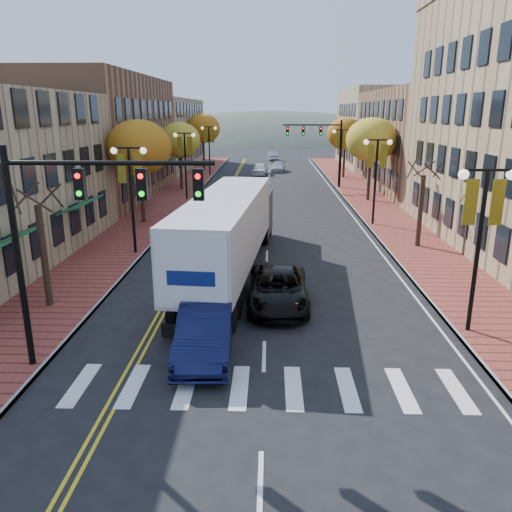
{
  "coord_description": "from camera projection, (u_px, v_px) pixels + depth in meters",
  "views": [
    {
      "loc": [
        0.17,
        -11.14,
        7.93
      ],
      "look_at": [
        -0.4,
        8.45,
        2.2
      ],
      "focal_mm": 35.0,
      "sensor_mm": 36.0,
      "label": 1
    }
  ],
  "objects": [
    {
      "name": "ground",
      "position": [
        262.0,
        429.0,
        12.92
      ],
      "size": [
        200.0,
        200.0,
        0.0
      ],
      "primitive_type": "plane",
      "color": "black",
      "rests_on": "ground"
    },
    {
      "name": "sidewalk_left",
      "position": [
        167.0,
        202.0,
        44.33
      ],
      "size": [
        4.0,
        85.0,
        0.15
      ],
      "primitive_type": "cube",
      "color": "brown",
      "rests_on": "ground"
    },
    {
      "name": "sidewalk_right",
      "position": [
        371.0,
        203.0,
        43.82
      ],
      "size": [
        4.0,
        85.0,
        0.15
      ],
      "primitive_type": "cube",
      "color": "brown",
      "rests_on": "ground"
    },
    {
      "name": "building_left_mid",
      "position": [
        87.0,
        138.0,
        46.39
      ],
      "size": [
        12.0,
        24.0,
        11.0
      ],
      "primitive_type": "cube",
      "color": "brown",
      "rests_on": "ground"
    },
    {
      "name": "building_left_far",
      "position": [
        150.0,
        134.0,
        70.58
      ],
      "size": [
        12.0,
        26.0,
        9.5
      ],
      "primitive_type": "cube",
      "color": "#9E8966",
      "rests_on": "ground"
    },
    {
      "name": "building_right_mid",
      "position": [
        449.0,
        140.0,
        51.29
      ],
      "size": [
        15.0,
        24.0,
        10.0
      ],
      "primitive_type": "cube",
      "color": "brown",
      "rests_on": "ground"
    },
    {
      "name": "building_right_far",
      "position": [
        397.0,
        128.0,
        72.26
      ],
      "size": [
        15.0,
        20.0,
        11.0
      ],
      "primitive_type": "cube",
      "color": "#9E8966",
      "rests_on": "ground"
    },
    {
      "name": "tree_left_a",
      "position": [
        44.0,
        256.0,
        20.21
      ],
      "size": [
        0.28,
        0.28,
        4.2
      ],
      "color": "#382619",
      "rests_on": "sidewalk_left"
    },
    {
      "name": "tree_left_b",
      "position": [
        139.0,
        148.0,
        34.67
      ],
      "size": [
        4.48,
        4.48,
        7.21
      ],
      "color": "#382619",
      "rests_on": "sidewalk_left"
    },
    {
      "name": "tree_left_c",
      "position": [
        180.0,
        140.0,
        50.13
      ],
      "size": [
        4.16,
        4.16,
        6.69
      ],
      "color": "#382619",
      "rests_on": "sidewalk_left"
    },
    {
      "name": "tree_left_d",
      "position": [
        203.0,
        128.0,
        67.24
      ],
      "size": [
        4.61,
        4.61,
        7.42
      ],
      "color": "#382619",
      "rests_on": "sidewalk_left"
    },
    {
      "name": "tree_right_b",
      "position": [
        420.0,
        211.0,
        29.3
      ],
      "size": [
        0.28,
        0.28,
        4.2
      ],
      "color": "#382619",
      "rests_on": "sidewalk_right"
    },
    {
      "name": "tree_right_c",
      "position": [
        371.0,
        140.0,
        43.76
      ],
      "size": [
        4.48,
        4.48,
        7.21
      ],
      "color": "#382619",
      "rests_on": "sidewalk_right"
    },
    {
      "name": "tree_right_d",
      "position": [
        345.0,
        134.0,
        59.15
      ],
      "size": [
        4.35,
        4.35,
        7.0
      ],
      "color": "#382619",
      "rests_on": "sidewalk_right"
    },
    {
      "name": "lamp_left_b",
      "position": [
        131.0,
        180.0,
        27.27
      ],
      "size": [
        1.96,
        0.36,
        6.05
      ],
      "color": "black",
      "rests_on": "ground"
    },
    {
      "name": "lamp_left_c",
      "position": [
        185.0,
        153.0,
        44.54
      ],
      "size": [
        1.96,
        0.36,
        6.05
      ],
      "color": "black",
      "rests_on": "ground"
    },
    {
      "name": "lamp_left_d",
      "position": [
        209.0,
        141.0,
        61.81
      ],
      "size": [
        1.96,
        0.36,
        6.05
      ],
      "color": "black",
      "rests_on": "ground"
    },
    {
      "name": "lamp_right_a",
      "position": [
        482.0,
        220.0,
        17.26
      ],
      "size": [
        1.96,
        0.36,
        6.05
      ],
      "color": "black",
      "rests_on": "ground"
    },
    {
      "name": "lamp_right_b",
      "position": [
        376.0,
        165.0,
        34.53
      ],
      "size": [
        1.96,
        0.36,
        6.05
      ],
      "color": "black",
      "rests_on": "ground"
    },
    {
      "name": "lamp_right_c",
      "position": [
        341.0,
        147.0,
        51.8
      ],
      "size": [
        1.96,
        0.36,
        6.05
      ],
      "color": "black",
      "rests_on": "ground"
    },
    {
      "name": "traffic_mast_near",
      "position": [
        77.0,
        218.0,
        14.56
      ],
      "size": [
        6.1,
        0.35,
        7.0
      ],
      "color": "black",
      "rests_on": "ground"
    },
    {
      "name": "traffic_mast_far",
      "position": [
        322.0,
        141.0,
        51.67
      ],
      "size": [
        6.1,
        0.34,
        7.0
      ],
      "color": "black",
      "rests_on": "ground"
    },
    {
      "name": "semi_truck",
      "position": [
        231.0,
        226.0,
        24.56
      ],
      "size": [
        4.15,
        16.86,
        4.17
      ],
      "rotation": [
        0.0,
        0.0,
        -0.09
      ],
      "color": "black",
      "rests_on": "ground"
    },
    {
      "name": "navy_sedan",
      "position": [
        206.0,
        330.0,
        16.74
      ],
      "size": [
        1.99,
        5.17,
        1.68
      ],
      "primitive_type": "imported",
      "rotation": [
        0.0,
        0.0,
        0.04
      ],
      "color": "black",
      "rests_on": "ground"
    },
    {
      "name": "black_suv",
      "position": [
        278.0,
        289.0,
        20.89
      ],
      "size": [
        2.46,
        5.33,
        1.48
      ],
      "primitive_type": "imported",
      "rotation": [
        0.0,
        0.0,
        -0.0
      ],
      "color": "black",
      "rests_on": "ground"
    },
    {
      "name": "car_far_white",
      "position": [
        260.0,
        169.0,
        63.5
      ],
      "size": [
        2.15,
        4.53,
        1.5
      ],
      "primitive_type": "imported",
      "rotation": [
        0.0,
        0.0,
        -0.09
      ],
      "color": "silver",
      "rests_on": "ground"
    },
    {
      "name": "car_far_silver",
      "position": [
        278.0,
        167.0,
        67.09
      ],
      "size": [
        2.18,
        4.53,
        1.27
      ],
      "primitive_type": "imported",
      "rotation": [
        0.0,
        0.0,
        -0.09
      ],
      "color": "#B2B2BA",
      "rests_on": "ground"
    },
    {
      "name": "car_far_oncoming",
      "position": [
        273.0,
        156.0,
        82.03
      ],
      "size": [
        1.89,
        4.45,
        1.43
      ],
      "primitive_type": "imported",
      "rotation": [
        0.0,
        0.0,
        3.23
      ],
      "color": "#B1B1B9",
      "rests_on": "ground"
    }
  ]
}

